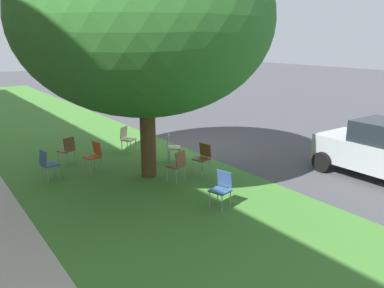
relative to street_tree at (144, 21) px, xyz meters
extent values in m
plane|color=#424247|center=(1.34, -2.68, -4.28)|extent=(80.00, 80.00, 0.00)
cube|color=#3D752D|center=(1.34, 0.52, -4.27)|extent=(48.00, 6.00, 0.01)
cylinder|color=brown|center=(0.00, 0.00, -2.94)|extent=(0.44, 0.44, 2.66)
ellipsoid|color=#2D6B28|center=(0.00, 0.00, 0.01)|extent=(6.77, 6.77, 5.00)
cube|color=brown|center=(2.44, 1.59, -3.84)|extent=(0.52, 0.54, 0.04)
cube|color=brown|center=(2.27, 1.52, -3.60)|extent=(0.22, 0.40, 0.40)
cylinder|color=gray|center=(2.66, 1.48, -4.06)|extent=(0.02, 0.02, 0.42)
cylinder|color=gray|center=(2.53, 1.81, -4.06)|extent=(0.02, 0.02, 0.42)
cylinder|color=gray|center=(2.35, 1.36, -4.06)|extent=(0.02, 0.02, 0.42)
cylinder|color=gray|center=(2.22, 1.69, -4.06)|extent=(0.02, 0.02, 0.42)
cube|color=#335184|center=(1.31, 2.41, -3.84)|extent=(0.47, 0.46, 0.04)
cube|color=#335184|center=(1.28, 2.58, -3.60)|extent=(0.41, 0.14, 0.40)
cylinder|color=gray|center=(1.16, 2.21, -4.06)|extent=(0.02, 0.02, 0.42)
cylinder|color=gray|center=(1.51, 2.26, -4.06)|extent=(0.02, 0.02, 0.42)
cylinder|color=gray|center=(1.11, 2.55, -4.06)|extent=(0.02, 0.02, 0.42)
cylinder|color=gray|center=(1.46, 2.60, -4.06)|extent=(0.02, 0.02, 0.42)
cube|color=beige|center=(2.52, -0.62, -3.84)|extent=(0.56, 0.57, 0.04)
cube|color=beige|center=(2.67, -0.52, -3.60)|extent=(0.29, 0.38, 0.40)
cylinder|color=gray|center=(2.28, -0.56, -4.06)|extent=(0.02, 0.02, 0.42)
cylinder|color=gray|center=(2.47, -0.87, -4.06)|extent=(0.02, 0.02, 0.42)
cylinder|color=gray|center=(2.56, -0.38, -4.06)|extent=(0.02, 0.02, 0.42)
cylinder|color=gray|center=(2.76, -0.68, -4.06)|extent=(0.02, 0.02, 0.42)
cube|color=#C64C1E|center=(1.30, 1.19, -3.84)|extent=(0.48, 0.46, 0.04)
cube|color=#C64C1E|center=(1.33, 1.01, -3.60)|extent=(0.41, 0.15, 0.40)
cylinder|color=gray|center=(1.45, 1.38, -4.06)|extent=(0.02, 0.02, 0.42)
cylinder|color=gray|center=(1.09, 1.32, -4.06)|extent=(0.02, 0.02, 0.42)
cylinder|color=gray|center=(1.50, 1.05, -4.06)|extent=(0.02, 0.02, 0.42)
cylinder|color=gray|center=(1.15, 0.99, -4.06)|extent=(0.02, 0.02, 0.42)
cube|color=brown|center=(-0.81, -0.39, -3.84)|extent=(0.51, 0.52, 0.04)
cube|color=brown|center=(-0.98, -0.45, -3.60)|extent=(0.21, 0.41, 0.40)
cylinder|color=gray|center=(-0.60, -0.51, -4.06)|extent=(0.02, 0.02, 0.42)
cylinder|color=gray|center=(-0.71, -0.17, -4.06)|extent=(0.02, 0.02, 0.42)
cylinder|color=gray|center=(-0.92, -0.61, -4.06)|extent=(0.02, 0.02, 0.42)
cylinder|color=gray|center=(-1.03, -0.27, -4.06)|extent=(0.02, 0.02, 0.42)
cube|color=#ADA393|center=(0.76, -1.35, -3.84)|extent=(0.58, 0.57, 0.04)
cube|color=#ADA393|center=(0.87, -1.21, -3.60)|extent=(0.37, 0.31, 0.40)
cylinder|color=gray|center=(0.51, -1.38, -4.06)|extent=(0.02, 0.02, 0.42)
cylinder|color=gray|center=(0.80, -1.60, -4.06)|extent=(0.02, 0.02, 0.42)
cylinder|color=gray|center=(0.72, -1.11, -4.06)|extent=(0.02, 0.02, 0.42)
cylinder|color=gray|center=(1.01, -1.33, -4.06)|extent=(0.02, 0.02, 0.42)
cube|color=brown|center=(-0.75, -1.33, -3.84)|extent=(0.50, 0.49, 0.04)
cube|color=brown|center=(-0.71, -1.50, -3.60)|extent=(0.41, 0.18, 0.40)
cylinder|color=gray|center=(-0.62, -1.12, -4.06)|extent=(0.02, 0.02, 0.42)
cylinder|color=gray|center=(-0.97, -1.21, -4.06)|extent=(0.02, 0.02, 0.42)
cylinder|color=gray|center=(-0.53, -1.45, -4.06)|extent=(0.02, 0.02, 0.42)
cylinder|color=gray|center=(-0.88, -1.54, -4.06)|extent=(0.02, 0.02, 0.42)
cube|color=#335184|center=(-2.93, -0.23, -3.84)|extent=(0.51, 0.49, 0.04)
cube|color=#335184|center=(-2.88, -0.40, -3.60)|extent=(0.41, 0.18, 0.40)
cylinder|color=gray|center=(-2.79, -0.02, -4.06)|extent=(0.02, 0.02, 0.42)
cylinder|color=gray|center=(-3.14, -0.11, -4.06)|extent=(0.02, 0.02, 0.42)
cylinder|color=gray|center=(-2.71, -0.35, -4.06)|extent=(0.02, 0.02, 0.42)
cylinder|color=gray|center=(-3.06, -0.44, -4.06)|extent=(0.02, 0.02, 0.42)
cylinder|color=black|center=(-2.71, -4.33, -3.98)|extent=(0.60, 0.18, 0.60)
cylinder|color=black|center=(-2.71, -6.07, -3.98)|extent=(0.60, 0.18, 0.60)
camera|label=1|loc=(-9.28, 5.13, -0.44)|focal=36.05mm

